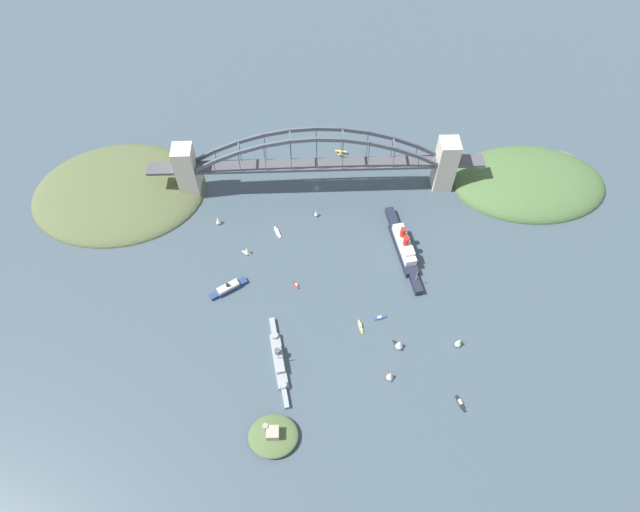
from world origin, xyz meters
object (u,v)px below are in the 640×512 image
at_px(small_boat_10, 459,342).
at_px(small_boat_7, 278,232).
at_px(small_boat_1, 296,285).
at_px(small_boat_9, 360,326).
at_px(harbor_ferry_steamer, 229,288).
at_px(small_boat_0, 316,213).
at_px(small_boat_5, 460,403).
at_px(small_boat_8, 218,220).
at_px(small_boat_2, 380,318).
at_px(naval_cruiser, 279,360).
at_px(harbor_arch_bridge, 317,166).
at_px(fort_island_mid_harbor, 273,436).
at_px(seaplane_taxiing_near_bridge, 341,153).
at_px(small_boat_4, 247,251).
at_px(small_boat_6, 390,375).
at_px(small_boat_3, 399,344).
at_px(ocean_liner, 404,247).

bearing_deg(small_boat_10, small_boat_7, -39.43).
height_order(small_boat_1, small_boat_9, small_boat_9).
distance_m(harbor_ferry_steamer, small_boat_0, 99.44).
bearing_deg(small_boat_5, small_boat_8, -43.12).
bearing_deg(small_boat_1, small_boat_2, 153.41).
relative_size(small_boat_7, small_boat_9, 1.07).
bearing_deg(small_boat_7, small_boat_0, -151.94).
distance_m(naval_cruiser, small_boat_0, 135.72).
bearing_deg(naval_cruiser, small_boat_0, -102.85).
bearing_deg(small_boat_5, harbor_arch_bridge, -65.84).
distance_m(fort_island_mid_harbor, small_boat_7, 167.65).
bearing_deg(harbor_ferry_steamer, small_boat_2, 165.69).
distance_m(seaplane_taxiing_near_bridge, small_boat_4, 138.32).
bearing_deg(harbor_ferry_steamer, small_boat_4, -110.28).
bearing_deg(seaplane_taxiing_near_bridge, small_boat_7, 57.84).
xyz_separation_m(small_boat_5, small_boat_8, (172.73, -161.77, 3.25)).
height_order(small_boat_1, small_boat_10, small_boat_10).
height_order(fort_island_mid_harbor, small_boat_9, fort_island_mid_harbor).
height_order(harbor_ferry_steamer, small_boat_0, harbor_ferry_steamer).
distance_m(naval_cruiser, small_boat_2, 80.87).
bearing_deg(fort_island_mid_harbor, harbor_ferry_steamer, -72.43).
distance_m(small_boat_6, small_boat_9, 43.62).
xyz_separation_m(harbor_ferry_steamer, small_boat_5, (-159.91, 95.51, -1.57)).
bearing_deg(small_boat_3, small_boat_5, 129.85).
xyz_separation_m(fort_island_mid_harbor, small_boat_4, (23.35, -147.38, 0.27)).
relative_size(harbor_ferry_steamer, small_boat_4, 3.50).
bearing_deg(small_boat_5, ocean_liner, -80.12).
relative_size(small_boat_0, small_boat_2, 0.79).
xyz_separation_m(small_boat_2, small_boat_5, (-46.77, 66.64, 0.04)).
distance_m(small_boat_4, small_boat_7, 31.52).
relative_size(small_boat_6, small_boat_7, 0.72).
bearing_deg(small_boat_5, small_boat_9, -44.06).
xyz_separation_m(small_boat_8, small_boat_9, (-110.83, 101.85, -3.32)).
relative_size(small_boat_0, small_boat_9, 0.65).
bearing_deg(small_boat_5, seaplane_taxiing_near_bridge, -74.73).
height_order(naval_cruiser, small_boat_2, naval_cruiser).
height_order(harbor_arch_bridge, small_boat_0, harbor_arch_bridge).
height_order(harbor_ferry_steamer, small_boat_7, harbor_ferry_steamer).
relative_size(small_boat_6, small_boat_10, 0.90).
bearing_deg(small_boat_9, small_boat_3, 146.91).
height_order(naval_cruiser, small_boat_6, naval_cruiser).
height_order(small_boat_7, small_boat_10, small_boat_10).
relative_size(small_boat_9, small_boat_10, 1.18).
xyz_separation_m(small_boat_0, small_boat_10, (-97.37, 124.15, 0.96)).
distance_m(small_boat_3, small_boat_4, 141.19).
xyz_separation_m(harbor_ferry_steamer, small_boat_0, (-69.04, -71.56, 1.12)).
distance_m(harbor_ferry_steamer, small_boat_9, 104.27).
xyz_separation_m(fort_island_mid_harbor, small_boat_1, (-15.52, -115.44, -2.88)).
distance_m(small_boat_3, small_boat_6, 24.90).
bearing_deg(harbor_ferry_steamer, small_boat_0, -133.97).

